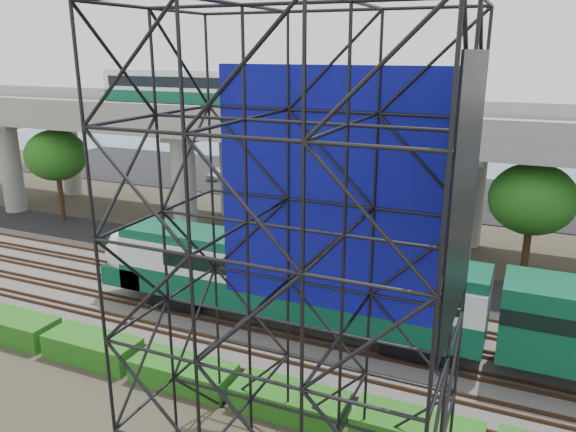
% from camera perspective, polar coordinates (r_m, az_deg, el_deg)
% --- Properties ---
extents(ground, '(140.00, 140.00, 0.00)m').
position_cam_1_polar(ground, '(29.31, -7.40, -11.86)').
color(ground, '#474233').
rests_on(ground, ground).
extents(ballast_bed, '(90.00, 12.00, 0.20)m').
position_cam_1_polar(ballast_bed, '(30.78, -5.47, -10.12)').
color(ballast_bed, slate).
rests_on(ballast_bed, ground).
extents(service_road, '(90.00, 5.00, 0.08)m').
position_cam_1_polar(service_road, '(37.79, 0.82, -4.94)').
color(service_road, black).
rests_on(service_road, ground).
extents(parking_lot, '(90.00, 18.00, 0.08)m').
position_cam_1_polar(parking_lot, '(59.19, 9.74, 2.77)').
color(parking_lot, black).
rests_on(parking_lot, ground).
extents(harbor_water, '(140.00, 40.00, 0.03)m').
position_cam_1_polar(harbor_water, '(80.30, 13.66, 6.12)').
color(harbor_water, '#43546E').
rests_on(harbor_water, ground).
extents(rail_tracks, '(90.00, 9.52, 0.16)m').
position_cam_1_polar(rail_tracks, '(30.70, -5.48, -9.82)').
color(rail_tracks, '#472D1E').
rests_on(rail_tracks, ballast_bed).
extents(commuter_train, '(29.30, 3.06, 4.30)m').
position_cam_1_polar(commuter_train, '(27.59, 4.18, -6.98)').
color(commuter_train, black).
rests_on(commuter_train, rail_tracks).
extents(overpass, '(80.00, 12.00, 12.40)m').
position_cam_1_polar(overpass, '(41.01, 2.68, 8.58)').
color(overpass, '#9E9B93').
rests_on(overpass, ground).
extents(scaffold_tower, '(9.36, 6.36, 15.00)m').
position_cam_1_polar(scaffold_tower, '(16.42, 0.64, -6.37)').
color(scaffold_tower, black).
rests_on(scaffold_tower, ground).
extents(hedge_strip, '(34.60, 1.80, 1.20)m').
position_cam_1_polar(hedge_strip, '(25.44, -10.57, -15.32)').
color(hedge_strip, '#145112').
rests_on(hedge_strip, ground).
extents(trees, '(40.94, 16.94, 7.69)m').
position_cam_1_polar(trees, '(43.06, -1.94, 5.40)').
color(trees, '#382314').
rests_on(trees, ground).
extents(suv, '(5.96, 3.58, 1.55)m').
position_cam_1_polar(suv, '(38.87, -5.57, -3.12)').
color(suv, black).
rests_on(suv, service_road).
extents(parked_cars, '(37.26, 9.42, 1.28)m').
position_cam_1_polar(parked_cars, '(58.38, 9.85, 3.21)').
color(parked_cars, beige).
rests_on(parked_cars, parking_lot).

